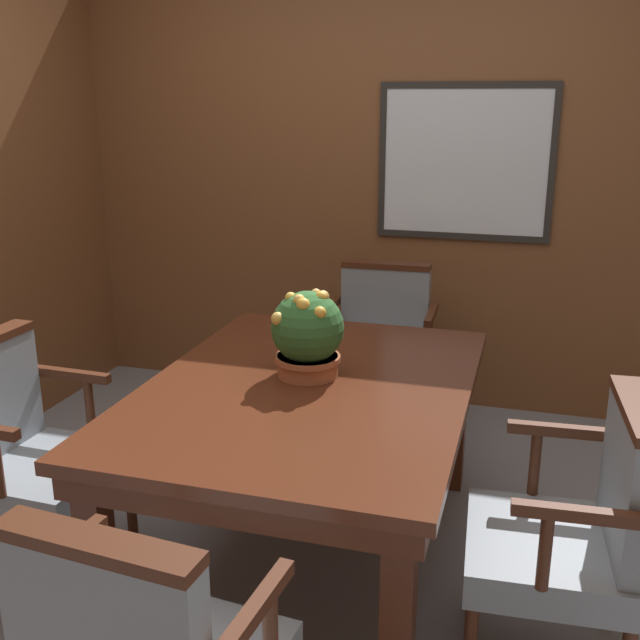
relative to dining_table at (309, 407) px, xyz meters
The scene contains 7 objects.
ground_plane 0.64m from the dining_table, 151.53° to the right, with size 14.00×14.00×0.00m, color gray.
wall_back 1.82m from the dining_table, 93.62° to the left, with size 7.20×0.08×2.45m.
dining_table is the anchor object (origin of this frame).
chair_left_near 1.06m from the dining_table, 160.64° to the right, with size 0.50×0.56×0.90m.
chair_right_near 1.01m from the dining_table, 19.95° to the right, with size 0.52×0.58×0.90m.
chair_head_far 1.17m from the dining_table, 88.65° to the left, with size 0.57×0.51×0.90m.
potted_plant 0.27m from the dining_table, 108.97° to the left, with size 0.27×0.27×0.33m.
Camera 1 is at (0.87, -2.38, 1.73)m, focal length 42.00 mm.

